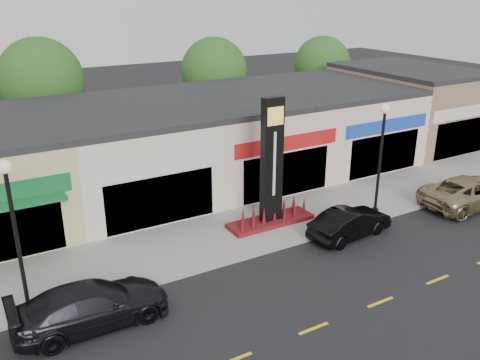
{
  "coord_description": "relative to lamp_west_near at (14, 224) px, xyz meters",
  "views": [
    {
      "loc": [
        -9.08,
        -13.85,
        10.54
      ],
      "look_at": [
        1.23,
        4.0,
        2.72
      ],
      "focal_mm": 38.0,
      "sensor_mm": 36.0,
      "label": 1
    }
  ],
  "objects": [
    {
      "name": "ground",
      "position": [
        8.0,
        -2.5,
        -3.48
      ],
      "size": [
        120.0,
        120.0,
        0.0
      ],
      "primitive_type": "plane",
      "color": "black",
      "rests_on": "ground"
    },
    {
      "name": "car_black_conv",
      "position": [
        13.49,
        -1.0,
        -2.8
      ],
      "size": [
        1.9,
        4.26,
        1.36
      ],
      "primitive_type": "imported",
      "rotation": [
        0.0,
        0.0,
        1.69
      ],
      "color": "black",
      "rests_on": "ground"
    },
    {
      "name": "pylon_sign",
      "position": [
        11.0,
        1.7,
        -1.2
      ],
      "size": [
        4.2,
        1.3,
        6.0
      ],
      "color": "#5C0F17",
      "rests_on": "sidewalk"
    },
    {
      "name": "curb",
      "position": [
        8.0,
        -0.4,
        -3.4
      ],
      "size": [
        52.0,
        0.2,
        0.15
      ],
      "primitive_type": "cube",
      "color": "gray",
      "rests_on": "ground"
    },
    {
      "name": "car_dark_sedan",
      "position": [
        1.77,
        -1.62,
        -2.73
      ],
      "size": [
        2.1,
        5.13,
        1.49
      ],
      "primitive_type": "imported",
      "rotation": [
        0.0,
        0.0,
        1.57
      ],
      "color": "black",
      "rests_on": "ground"
    },
    {
      "name": "tree_rear_mid",
      "position": [
        16.0,
        17.0,
        1.41
      ],
      "size": [
        4.8,
        4.8,
        7.29
      ],
      "color": "#382619",
      "rests_on": "ground"
    },
    {
      "name": "tree_rear_east",
      "position": [
        26.0,
        17.0,
        1.15
      ],
      "size": [
        4.6,
        4.6,
        6.94
      ],
      "color": "#382619",
      "rests_on": "ground"
    },
    {
      "name": "lamp_west_near",
      "position": [
        0.0,
        0.0,
        0.0
      ],
      "size": [
        0.44,
        0.44,
        5.47
      ],
      "color": "black",
      "rests_on": "sidewalk"
    },
    {
      "name": "shop_cream",
      "position": [
        6.5,
        8.97,
        -1.08
      ],
      "size": [
        7.0,
        10.01,
        4.8
      ],
      "color": "silver",
      "rests_on": "ground"
    },
    {
      "name": "sidewalk",
      "position": [
        8.0,
        1.85,
        -3.4
      ],
      "size": [
        52.0,
        4.3,
        0.15
      ],
      "primitive_type": "cube",
      "color": "gray",
      "rests_on": "ground"
    },
    {
      "name": "tree_rear_west",
      "position": [
        4.0,
        17.0,
        1.74
      ],
      "size": [
        5.2,
        5.2,
        7.83
      ],
      "color": "#382619",
      "rests_on": "ground"
    },
    {
      "name": "shop_pink_e",
      "position": [
        20.5,
        8.97,
        -1.08
      ],
      "size": [
        7.0,
        10.01,
        4.8
      ],
      "color": "beige",
      "rests_on": "ground"
    },
    {
      "name": "lamp_east_near",
      "position": [
        16.0,
        0.0,
        0.0
      ],
      "size": [
        0.44,
        0.44,
        5.47
      ],
      "color": "black",
      "rests_on": "sidewalk"
    },
    {
      "name": "shop_tan",
      "position": [
        27.5,
        8.98,
        -0.83
      ],
      "size": [
        7.0,
        10.01,
        5.3
      ],
      "color": "#86634E",
      "rests_on": "ground"
    },
    {
      "name": "car_gold_suv",
      "position": [
        21.21,
        -1.43,
        -2.7
      ],
      "size": [
        2.87,
        5.7,
        1.55
      ],
      "primitive_type": "imported",
      "rotation": [
        0.0,
        0.0,
        1.52
      ],
      "color": "#9C8B63",
      "rests_on": "ground"
    },
    {
      "name": "shop_pink_w",
      "position": [
        13.5,
        8.97,
        -1.08
      ],
      "size": [
        7.0,
        10.01,
        4.8
      ],
      "color": "beige",
      "rests_on": "ground"
    }
  ]
}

